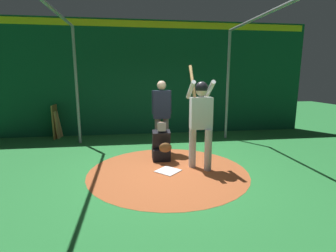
{
  "coord_description": "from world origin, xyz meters",
  "views": [
    {
      "loc": [
        4.9,
        -0.7,
        1.91
      ],
      "look_at": [
        0.0,
        0.0,
        0.95
      ],
      "focal_mm": 27.22,
      "sensor_mm": 36.0,
      "label": 1
    }
  ],
  "objects_px": {
    "home_plate": "(168,171)",
    "batter": "(201,116)",
    "bat_rack": "(57,122)",
    "umpire": "(162,112)",
    "catcher": "(161,146)"
  },
  "relations": [
    {
      "from": "bat_rack",
      "to": "batter",
      "type": "bearing_deg",
      "value": 48.05
    },
    {
      "from": "batter",
      "to": "umpire",
      "type": "distance_m",
      "value": 1.46
    },
    {
      "from": "catcher",
      "to": "bat_rack",
      "type": "distance_m",
      "value": 4.07
    },
    {
      "from": "home_plate",
      "to": "batter",
      "type": "xyz_separation_m",
      "value": [
        -0.08,
        0.68,
        1.1
      ]
    },
    {
      "from": "umpire",
      "to": "home_plate",
      "type": "bearing_deg",
      "value": -1.65
    },
    {
      "from": "catcher",
      "to": "umpire",
      "type": "distance_m",
      "value": 0.96
    },
    {
      "from": "home_plate",
      "to": "bat_rack",
      "type": "relative_size",
      "value": 0.4
    },
    {
      "from": "umpire",
      "to": "bat_rack",
      "type": "bearing_deg",
      "value": -123.58
    },
    {
      "from": "bat_rack",
      "to": "catcher",
      "type": "bearing_deg",
      "value": 47.78
    },
    {
      "from": "batter",
      "to": "catcher",
      "type": "relative_size",
      "value": 2.35
    },
    {
      "from": "catcher",
      "to": "bat_rack",
      "type": "relative_size",
      "value": 0.87
    },
    {
      "from": "home_plate",
      "to": "batter",
      "type": "relative_size",
      "value": 0.2
    },
    {
      "from": "home_plate",
      "to": "bat_rack",
      "type": "xyz_separation_m",
      "value": [
        -3.45,
        -3.07,
        0.48
      ]
    },
    {
      "from": "batter",
      "to": "bat_rack",
      "type": "bearing_deg",
      "value": -131.95
    },
    {
      "from": "home_plate",
      "to": "umpire",
      "type": "distance_m",
      "value": 1.72
    }
  ]
}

